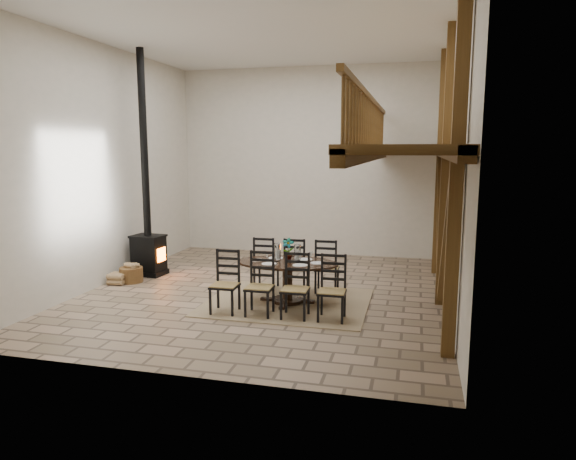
% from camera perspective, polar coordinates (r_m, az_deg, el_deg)
% --- Properties ---
extents(ground, '(8.00, 8.00, 0.00)m').
position_cam_1_polar(ground, '(10.46, -2.45, -6.84)').
color(ground, '#A0846B').
rests_on(ground, ground).
extents(room_shell, '(7.02, 8.02, 5.01)m').
position_cam_1_polar(room_shell, '(9.79, 4.23, 9.92)').
color(room_shell, beige).
rests_on(room_shell, ground).
extents(rug, '(3.00, 2.50, 0.02)m').
position_cam_1_polar(rug, '(9.72, -0.06, -8.01)').
color(rug, tan).
rests_on(rug, ground).
extents(dining_table, '(2.35, 2.17, 1.22)m').
position_cam_1_polar(dining_table, '(9.53, -0.17, -5.92)').
color(dining_table, black).
rests_on(dining_table, ground).
extents(wood_stove, '(0.76, 0.61, 5.00)m').
position_cam_1_polar(wood_stove, '(12.01, -15.34, 0.35)').
color(wood_stove, black).
rests_on(wood_stove, ground).
extents(log_basket, '(0.49, 0.49, 0.41)m').
position_cam_1_polar(log_basket, '(11.64, -17.02, -4.69)').
color(log_basket, brown).
rests_on(log_basket, ground).
extents(log_stack, '(0.35, 0.36, 0.24)m').
position_cam_1_polar(log_stack, '(11.57, -18.38, -5.14)').
color(log_stack, tan).
rests_on(log_stack, ground).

